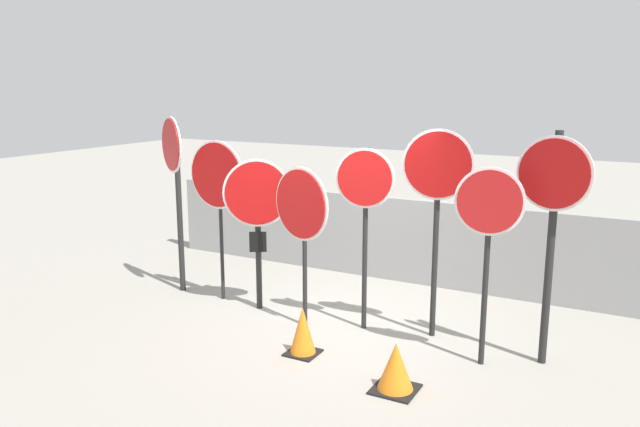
# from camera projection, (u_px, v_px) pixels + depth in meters

# --- Properties ---
(ground_plane) EXTENTS (40.00, 40.00, 0.00)m
(ground_plane) POSITION_uv_depth(u_px,v_px,m) (336.00, 323.00, 7.97)
(ground_plane) COLOR gray
(fence_back) EXTENTS (8.10, 0.12, 1.30)m
(fence_back) POSITION_uv_depth(u_px,v_px,m) (396.00, 239.00, 9.60)
(fence_back) COLOR gray
(fence_back) RESTS_ON ground
(stop_sign_0) EXTENTS (0.69, 0.43, 2.55)m
(stop_sign_0) POSITION_uv_depth(u_px,v_px,m) (174.00, 169.00, 8.85)
(stop_sign_0) COLOR black
(stop_sign_0) RESTS_ON ground
(stop_sign_1) EXTENTS (0.94, 0.14, 2.25)m
(stop_sign_1) POSITION_uv_depth(u_px,v_px,m) (217.00, 181.00, 8.49)
(stop_sign_1) COLOR black
(stop_sign_1) RESTS_ON ground
(stop_sign_2) EXTENTS (0.79, 0.47, 2.05)m
(stop_sign_2) POSITION_uv_depth(u_px,v_px,m) (257.00, 206.00, 8.16)
(stop_sign_2) COLOR black
(stop_sign_2) RESTS_ON ground
(stop_sign_3) EXTENTS (0.87, 0.30, 2.03)m
(stop_sign_3) POSITION_uv_depth(u_px,v_px,m) (301.00, 211.00, 7.57)
(stop_sign_3) COLOR black
(stop_sign_3) RESTS_ON ground
(stop_sign_4) EXTENTS (0.71, 0.18, 2.26)m
(stop_sign_4) POSITION_uv_depth(u_px,v_px,m) (365.00, 195.00, 7.43)
(stop_sign_4) COLOR black
(stop_sign_4) RESTS_ON ground
(stop_sign_5) EXTENTS (0.81, 0.20, 2.51)m
(stop_sign_5) POSITION_uv_depth(u_px,v_px,m) (437.00, 185.00, 7.16)
(stop_sign_5) COLOR black
(stop_sign_5) RESTS_ON ground
(stop_sign_6) EXTENTS (0.72, 0.16, 2.18)m
(stop_sign_6) POSITION_uv_depth(u_px,v_px,m) (489.00, 221.00, 6.45)
(stop_sign_6) COLOR black
(stop_sign_6) RESTS_ON ground
(stop_sign_7) EXTENTS (0.78, 0.19, 2.54)m
(stop_sign_7) POSITION_uv_depth(u_px,v_px,m) (553.00, 205.00, 6.46)
(stop_sign_7) COLOR black
(stop_sign_7) RESTS_ON ground
(traffic_cone_0) EXTENTS (0.44, 0.44, 0.50)m
(traffic_cone_0) POSITION_uv_depth(u_px,v_px,m) (396.00, 367.00, 6.18)
(traffic_cone_0) COLOR black
(traffic_cone_0) RESTS_ON ground
(traffic_cone_1) EXTENTS (0.35, 0.35, 0.55)m
(traffic_cone_1) POSITION_uv_depth(u_px,v_px,m) (303.00, 331.00, 7.02)
(traffic_cone_1) COLOR black
(traffic_cone_1) RESTS_ON ground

